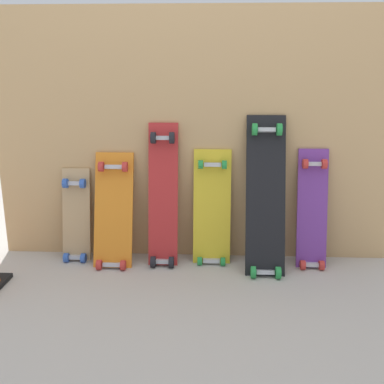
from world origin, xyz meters
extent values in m
plane|color=#B2AAA0|center=(0.00, 0.00, 0.00)|extent=(12.00, 12.00, 0.00)
cube|color=tan|center=(0.00, 0.07, 0.75)|extent=(2.41, 0.04, 1.50)
cube|color=tan|center=(-0.72, -0.02, 0.25)|extent=(0.17, 0.14, 0.63)
cube|color=#B7B7BF|center=(-0.72, -0.09, 0.03)|extent=(0.08, 0.04, 0.03)
cube|color=#B7B7BF|center=(-0.72, 0.00, 0.48)|extent=(0.08, 0.04, 0.03)
cylinder|color=#3359B2|center=(-0.77, -0.10, 0.03)|extent=(0.03, 0.06, 0.06)
cylinder|color=#3359B2|center=(-0.67, -0.10, 0.03)|extent=(0.03, 0.06, 0.06)
cylinder|color=#3359B2|center=(-0.77, -0.02, 0.48)|extent=(0.03, 0.06, 0.06)
cylinder|color=#3359B2|center=(-0.67, -0.02, 0.48)|extent=(0.03, 0.06, 0.06)
cube|color=orange|center=(-0.47, -0.07, 0.30)|extent=(0.23, 0.24, 0.73)
cube|color=#B7B7BF|center=(-0.47, -0.18, 0.02)|extent=(0.10, 0.04, 0.03)
cube|color=#B7B7BF|center=(-0.47, -0.01, 0.58)|extent=(0.10, 0.04, 0.03)
cylinder|color=red|center=(-0.55, -0.20, 0.03)|extent=(0.03, 0.06, 0.06)
cylinder|color=red|center=(-0.40, -0.20, 0.03)|extent=(0.03, 0.06, 0.06)
cylinder|color=red|center=(-0.55, -0.02, 0.59)|extent=(0.03, 0.06, 0.06)
cylinder|color=red|center=(-0.40, -0.02, 0.59)|extent=(0.03, 0.06, 0.06)
cube|color=#B22626|center=(-0.18, -0.04, 0.39)|extent=(0.18, 0.19, 0.91)
cube|color=#B7B7BF|center=(-0.18, -0.14, 0.03)|extent=(0.08, 0.04, 0.03)
cube|color=#B7B7BF|center=(-0.18, 0.00, 0.76)|extent=(0.08, 0.04, 0.03)
cylinder|color=black|center=(-0.23, -0.15, 0.03)|extent=(0.03, 0.07, 0.07)
cylinder|color=black|center=(-0.12, -0.15, 0.03)|extent=(0.03, 0.07, 0.07)
cylinder|color=black|center=(-0.23, -0.02, 0.76)|extent=(0.03, 0.07, 0.07)
cylinder|color=black|center=(-0.12, -0.02, 0.76)|extent=(0.03, 0.07, 0.07)
cube|color=gold|center=(0.12, -0.02, 0.31)|extent=(0.23, 0.14, 0.76)
cube|color=#B7B7BF|center=(0.12, -0.09, 0.02)|extent=(0.10, 0.04, 0.03)
cube|color=#B7B7BF|center=(0.12, 0.00, 0.60)|extent=(0.10, 0.04, 0.03)
cylinder|color=#268C3F|center=(0.05, -0.11, 0.03)|extent=(0.03, 0.05, 0.05)
cylinder|color=#268C3F|center=(0.19, -0.11, 0.03)|extent=(0.03, 0.05, 0.05)
cylinder|color=#268C3F|center=(0.05, -0.01, 0.60)|extent=(0.03, 0.05, 0.05)
cylinder|color=#268C3F|center=(0.19, -0.01, 0.60)|extent=(0.03, 0.05, 0.05)
cube|color=black|center=(0.43, -0.11, 0.41)|extent=(0.23, 0.31, 0.96)
cube|color=#B7B7BF|center=(0.43, -0.25, 0.03)|extent=(0.10, 0.04, 0.03)
cube|color=#B7B7BF|center=(0.43, -0.01, 0.81)|extent=(0.10, 0.04, 0.03)
cylinder|color=#268C3F|center=(0.36, -0.27, 0.03)|extent=(0.03, 0.07, 0.07)
cylinder|color=#268C3F|center=(0.50, -0.27, 0.03)|extent=(0.03, 0.07, 0.07)
cylinder|color=#268C3F|center=(0.36, -0.02, 0.82)|extent=(0.03, 0.07, 0.07)
cylinder|color=#268C3F|center=(0.50, -0.02, 0.82)|extent=(0.03, 0.07, 0.07)
cube|color=#6B338C|center=(0.72, -0.04, 0.31)|extent=(0.18, 0.18, 0.77)
cube|color=#B7B7BF|center=(0.72, -0.13, 0.02)|extent=(0.08, 0.04, 0.03)
cube|color=#B7B7BF|center=(0.72, 0.00, 0.61)|extent=(0.08, 0.04, 0.03)
cylinder|color=red|center=(0.66, -0.14, 0.03)|extent=(0.03, 0.06, 0.06)
cylinder|color=red|center=(0.77, -0.14, 0.03)|extent=(0.03, 0.06, 0.06)
cylinder|color=red|center=(0.66, -0.02, 0.62)|extent=(0.03, 0.06, 0.06)
cylinder|color=red|center=(0.77, -0.02, 0.62)|extent=(0.03, 0.06, 0.06)
camera|label=1|loc=(0.12, -2.69, 1.18)|focal=43.15mm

